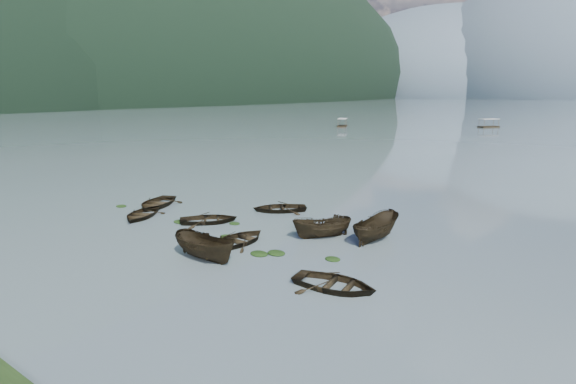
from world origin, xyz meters
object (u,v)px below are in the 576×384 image
Objects in this scene: rowboat_3 at (240,243)px; pontoon_centre at (488,127)px; pontoon_left at (342,127)px; rowboat_0 at (141,217)px.

pontoon_centre reaches higher than rowboat_3.
rowboat_3 is 0.73× the size of pontoon_left.
pontoon_left reaches higher than rowboat_0.
pontoon_left is 0.99× the size of pontoon_centre.
rowboat_3 reaches higher than rowboat_0.
pontoon_left is at bearing 83.51° from rowboat_0.
pontoon_centre is at bearing 9.38° from pontoon_left.
rowboat_3 is at bearing -50.96° from pontoon_centre.
rowboat_3 is (10.77, 0.05, 0.00)m from rowboat_0.
pontoon_centre is at bearing 63.19° from rowboat_0.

